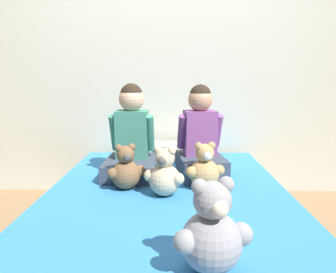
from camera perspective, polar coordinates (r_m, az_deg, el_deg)
The scene contains 10 objects.
ground_plane at distance 1.90m, azimuth -0.15°, elevation -21.86°, with size 14.00×14.00×0.00m, color #93704C.
wall_behind_bed at distance 2.69m, azimuth 0.28°, elevation 15.71°, with size 8.00×0.06×2.50m.
bed at distance 1.80m, azimuth -0.15°, elevation -16.78°, with size 1.42×1.99×0.38m.
child_on_left at distance 2.03m, azimuth -6.91°, elevation -0.73°, with size 0.35×0.41×0.62m.
child_on_right at distance 2.01m, azimuth 6.18°, elevation -0.70°, with size 0.34×0.41×0.61m.
teddy_bear_held_by_left_child at distance 1.79m, azimuth -8.01°, elevation -6.36°, with size 0.22×0.17×0.27m.
teddy_bear_held_by_right_child at distance 1.79m, azimuth 7.00°, elevation -6.20°, with size 0.23×0.18×0.28m.
teddy_bear_between_children at distance 1.68m, azimuth -0.64°, elevation -7.36°, with size 0.23×0.18×0.28m.
teddy_bear_at_foot_of_bed at distance 1.06m, azimuth 8.33°, elevation -17.69°, with size 0.27×0.21×0.33m.
pillow_at_headboard at distance 2.49m, azimuth 0.19°, elevation -2.74°, with size 0.47×0.28×0.11m.
Camera 1 is at (0.03, -1.59, 1.03)m, focal length 32.00 mm.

